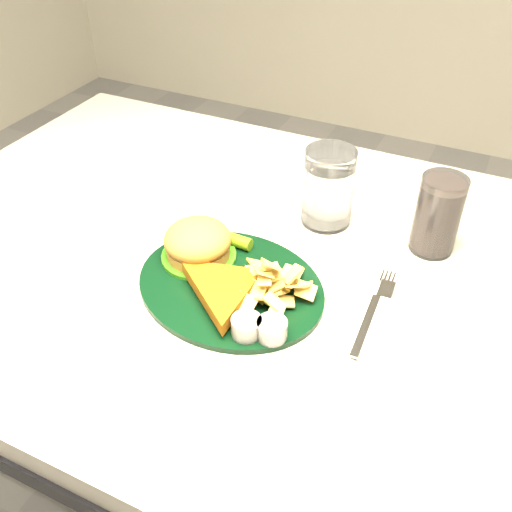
{
  "coord_description": "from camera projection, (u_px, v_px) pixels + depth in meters",
  "views": [
    {
      "loc": [
        0.28,
        -0.6,
        1.28
      ],
      "look_at": [
        0.02,
        -0.06,
        0.8
      ],
      "focal_mm": 40.0,
      "sensor_mm": 36.0,
      "label": 1
    }
  ],
  "objects": [
    {
      "name": "spoon",
      "position": [
        167.0,
        253.0,
        0.85
      ],
      "size": [
        0.07,
        0.15,
        0.01
      ],
      "primitive_type": null,
      "rotation": [
        0.0,
        0.0,
        0.22
      ],
      "color": "silver",
      "rests_on": "table"
    },
    {
      "name": "ground",
      "position": [
        258.0,
        511.0,
        1.32
      ],
      "size": [
        4.0,
        4.0,
        0.0
      ],
      "primitive_type": "plane",
      "color": "#9A9A9D",
      "rests_on": "ground"
    },
    {
      "name": "wrapped_straw",
      "position": [
        268.0,
        182.0,
        1.01
      ],
      "size": [
        0.21,
        0.13,
        0.01
      ],
      "primitive_type": null,
      "rotation": [
        0.0,
        0.0,
        0.31
      ],
      "color": "white",
      "rests_on": "table"
    },
    {
      "name": "cola_glass",
      "position": [
        438.0,
        215.0,
        0.83
      ],
      "size": [
        0.08,
        0.08,
        0.12
      ],
      "primitive_type": "cylinder",
      "rotation": [
        0.0,
        0.0,
        -0.22
      ],
      "color": "black",
      "rests_on": "table"
    },
    {
      "name": "fork_napkin",
      "position": [
        368.0,
        320.0,
        0.74
      ],
      "size": [
        0.13,
        0.16,
        0.01
      ],
      "primitive_type": null,
      "rotation": [
        0.0,
        0.0,
        0.04
      ],
      "color": "silver",
      "rests_on": "table"
    },
    {
      "name": "ramekin",
      "position": [
        185.0,
        202.0,
        0.94
      ],
      "size": [
        0.05,
        0.05,
        0.03
      ],
      "primitive_type": "cylinder",
      "rotation": [
        0.0,
        0.0,
        0.36
      ],
      "color": "silver",
      "rests_on": "table"
    },
    {
      "name": "dinner_plate",
      "position": [
        230.0,
        271.0,
        0.78
      ],
      "size": [
        0.32,
        0.28,
        0.06
      ],
      "primitive_type": null,
      "rotation": [
        0.0,
        0.0,
        -0.23
      ],
      "color": "black",
      "rests_on": "table"
    },
    {
      "name": "table",
      "position": [
        259.0,
        411.0,
        1.08
      ],
      "size": [
        1.2,
        0.8,
        0.75
      ],
      "primitive_type": null,
      "color": "#ADA79C",
      "rests_on": "ground"
    },
    {
      "name": "water_glass",
      "position": [
        328.0,
        187.0,
        0.89
      ],
      "size": [
        0.09,
        0.09,
        0.13
      ],
      "primitive_type": "cylinder",
      "rotation": [
        0.0,
        0.0,
        -0.1
      ],
      "color": "silver",
      "rests_on": "table"
    }
  ]
}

